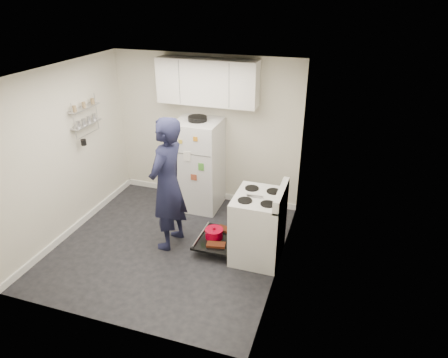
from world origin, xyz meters
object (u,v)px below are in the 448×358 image
(electric_range, at_px, (257,227))
(person, at_px, (167,185))
(open_oven_door, at_px, (216,237))
(refrigerator, at_px, (199,164))

(electric_range, relative_size, person, 0.57)
(open_oven_door, relative_size, refrigerator, 0.44)
(electric_range, height_order, open_oven_door, electric_range)
(refrigerator, distance_m, person, 1.21)
(electric_range, distance_m, person, 1.37)
(electric_range, xyz_separation_m, person, (-1.27, -0.10, 0.50))
(open_oven_door, height_order, person, person)
(electric_range, distance_m, open_oven_door, 0.67)
(refrigerator, bearing_deg, electric_range, -40.74)
(open_oven_door, xyz_separation_m, person, (-0.67, -0.10, 0.79))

